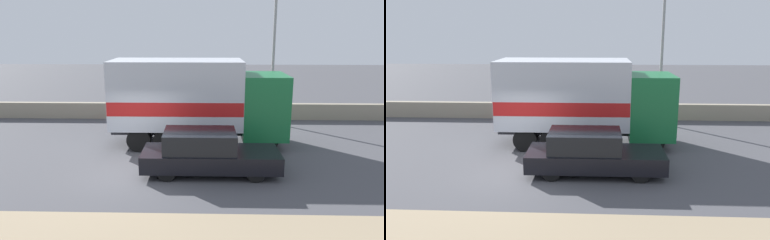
{
  "view_description": "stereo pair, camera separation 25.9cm",
  "coord_description": "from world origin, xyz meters",
  "views": [
    {
      "loc": [
        2.22,
        -11.62,
        4.59
      ],
      "look_at": [
        1.85,
        1.6,
        1.41
      ],
      "focal_mm": 35.0,
      "sensor_mm": 36.0,
      "label": 1
    },
    {
      "loc": [
        2.48,
        -11.61,
        4.59
      ],
      "look_at": [
        1.85,
        1.6,
        1.41
      ],
      "focal_mm": 35.0,
      "sensor_mm": 36.0,
      "label": 2
    }
  ],
  "objects": [
    {
      "name": "box_truck",
      "position": [
        1.89,
        3.18,
        1.89
      ],
      "size": [
        6.93,
        2.43,
        3.46
      ],
      "color": "#196B38",
      "rests_on": "ground_plane"
    },
    {
      "name": "street_lamp",
      "position": [
        5.67,
        6.94,
        4.16
      ],
      "size": [
        0.56,
        0.28,
        7.22
      ],
      "color": "gray",
      "rests_on": "ground_plane"
    },
    {
      "name": "car_hatchback",
      "position": [
        2.38,
        0.01,
        0.69
      ],
      "size": [
        4.46,
        1.71,
        1.42
      ],
      "color": "black",
      "rests_on": "ground_plane"
    },
    {
      "name": "stone_wall_backdrop",
      "position": [
        0.0,
        7.77,
        0.42
      ],
      "size": [
        60.0,
        0.35,
        0.84
      ],
      "color": "gray",
      "rests_on": "ground_plane"
    },
    {
      "name": "ground_plane",
      "position": [
        0.0,
        0.0,
        0.0
      ],
      "size": [
        80.0,
        80.0,
        0.0
      ],
      "primitive_type": "plane",
      "color": "#47474C"
    }
  ]
}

